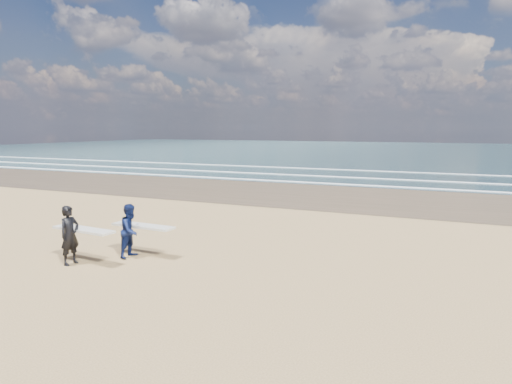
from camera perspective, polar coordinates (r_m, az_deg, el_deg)
The scene contains 2 objects.
surfer_near at distance 14.77m, azimuth -22.05°, elevation -4.93°, with size 2.24×1.04×1.78m.
surfer_far at distance 15.00m, azimuth -15.24°, elevation -4.62°, with size 2.22×1.08×1.70m.
Camera 1 is at (9.15, -9.28, 4.08)m, focal length 32.00 mm.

